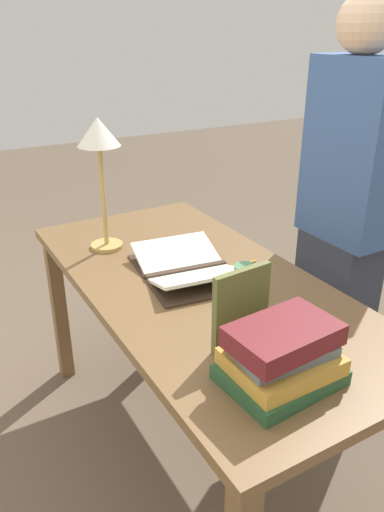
{
  "coord_description": "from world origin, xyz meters",
  "views": [
    {
      "loc": [
        -1.33,
        0.8,
        1.58
      ],
      "look_at": [
        0.05,
        0.0,
        0.85
      ],
      "focal_mm": 35.0,
      "sensor_mm": 36.0,
      "label": 1
    }
  ],
  "objects_px": {
    "book_stack_tall": "(282,356)",
    "person_reader": "(343,228)",
    "coffee_mug": "(245,280)",
    "reading_lamp": "(99,145)",
    "open_book": "(187,268)",
    "pencil": "(237,265)",
    "book_standing_upright": "(241,308)"
  },
  "relations": [
    {
      "from": "book_stack_tall",
      "to": "person_reader",
      "type": "xyz_separation_m",
      "value": [
        0.54,
        -0.76,
        0.0
      ]
    },
    {
      "from": "open_book",
      "to": "pencil",
      "type": "distance_m",
      "value": 0.2
    },
    {
      "from": "coffee_mug",
      "to": "open_book",
      "type": "bearing_deg",
      "value": 22.88
    },
    {
      "from": "reading_lamp",
      "to": "book_standing_upright",
      "type": "bearing_deg",
      "value": -174.55
    },
    {
      "from": "open_book",
      "to": "book_stack_tall",
      "type": "xyz_separation_m",
      "value": [
        -0.65,
        0.1,
        0.06
      ]
    },
    {
      "from": "coffee_mug",
      "to": "book_stack_tall",
      "type": "bearing_deg",
      "value": 155.46
    },
    {
      "from": "coffee_mug",
      "to": "pencil",
      "type": "height_order",
      "value": "coffee_mug"
    },
    {
      "from": "reading_lamp",
      "to": "coffee_mug",
      "type": "bearing_deg",
      "value": -156.02
    },
    {
      "from": "open_book",
      "to": "book_standing_upright",
      "type": "relative_size",
      "value": 2.0
    },
    {
      "from": "open_book",
      "to": "coffee_mug",
      "type": "distance_m",
      "value": 0.25
    },
    {
      "from": "coffee_mug",
      "to": "reading_lamp",
      "type": "bearing_deg",
      "value": 23.98
    },
    {
      "from": "person_reader",
      "to": "coffee_mug",
      "type": "bearing_deg",
      "value": -77.69
    },
    {
      "from": "open_book",
      "to": "coffee_mug",
      "type": "xyz_separation_m",
      "value": [
        -0.23,
        -0.1,
        0.03
      ]
    },
    {
      "from": "pencil",
      "to": "book_stack_tall",
      "type": "bearing_deg",
      "value": 154.52
    },
    {
      "from": "book_stack_tall",
      "to": "pencil",
      "type": "distance_m",
      "value": 0.67
    },
    {
      "from": "coffee_mug",
      "to": "pencil",
      "type": "bearing_deg",
      "value": -27.61
    },
    {
      "from": "open_book",
      "to": "book_stack_tall",
      "type": "distance_m",
      "value": 0.66
    },
    {
      "from": "book_stack_tall",
      "to": "reading_lamp",
      "type": "relative_size",
      "value": 0.57
    },
    {
      "from": "open_book",
      "to": "reading_lamp",
      "type": "xyz_separation_m",
      "value": [
        0.36,
        0.17,
        0.39
      ]
    },
    {
      "from": "reading_lamp",
      "to": "pencil",
      "type": "bearing_deg",
      "value": -138.77
    },
    {
      "from": "book_stack_tall",
      "to": "pencil",
      "type": "height_order",
      "value": "book_stack_tall"
    },
    {
      "from": "book_stack_tall",
      "to": "coffee_mug",
      "type": "relative_size",
      "value": 2.9
    },
    {
      "from": "book_stack_tall",
      "to": "person_reader",
      "type": "distance_m",
      "value": 0.93
    },
    {
      "from": "book_standing_upright",
      "to": "pencil",
      "type": "height_order",
      "value": "book_standing_upright"
    },
    {
      "from": "book_stack_tall",
      "to": "coffee_mug",
      "type": "height_order",
      "value": "book_stack_tall"
    },
    {
      "from": "coffee_mug",
      "to": "book_standing_upright",
      "type": "bearing_deg",
      "value": 141.7
    },
    {
      "from": "open_book",
      "to": "book_standing_upright",
      "type": "height_order",
      "value": "book_standing_upright"
    },
    {
      "from": "reading_lamp",
      "to": "person_reader",
      "type": "relative_size",
      "value": 0.3
    },
    {
      "from": "book_standing_upright",
      "to": "book_stack_tall",
      "type": "bearing_deg",
      "value": 173.21
    },
    {
      "from": "pencil",
      "to": "open_book",
      "type": "bearing_deg",
      "value": 76.44
    },
    {
      "from": "open_book",
      "to": "book_stack_tall",
      "type": "height_order",
      "value": "book_stack_tall"
    },
    {
      "from": "book_standing_upright",
      "to": "reading_lamp",
      "type": "distance_m",
      "value": 0.88
    }
  ]
}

